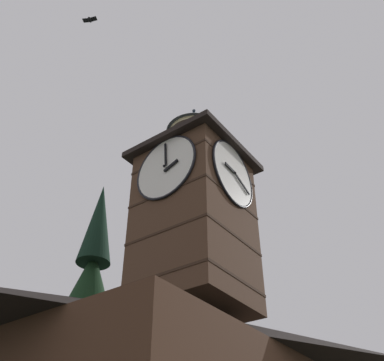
% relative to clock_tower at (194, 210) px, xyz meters
% --- Properties ---
extents(clock_tower, '(4.33, 4.33, 9.74)m').
position_rel_clock_tower_xyz_m(clock_tower, '(0.00, 0.00, 0.00)').
color(clock_tower, '#4C3323').
rests_on(clock_tower, building_main).
extents(moon, '(1.77, 1.77, 1.77)m').
position_rel_clock_tower_xyz_m(moon, '(-18.15, -25.89, 6.85)').
color(moon, silver).
extents(flying_bird_high, '(0.45, 0.67, 0.16)m').
position_rel_clock_tower_xyz_m(flying_bird_high, '(5.18, -1.99, 8.15)').
color(flying_bird_high, black).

